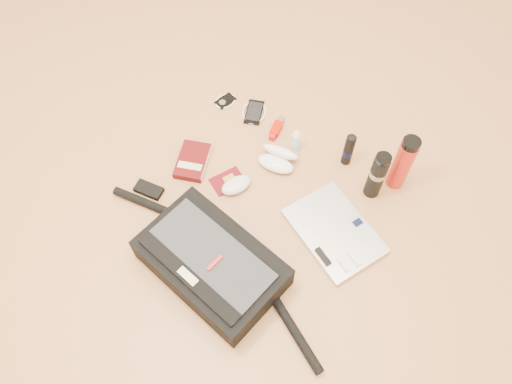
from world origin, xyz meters
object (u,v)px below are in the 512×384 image
at_px(laptop, 334,232).
at_px(book, 193,161).
at_px(messenger_bag, 211,263).
at_px(thermos_red, 403,163).
at_px(thermos_black, 377,175).

distance_m(laptop, book, 0.61).
xyz_separation_m(messenger_bag, thermos_red, (0.35, 0.69, 0.07)).
relative_size(messenger_bag, thermos_red, 3.78).
height_order(laptop, book, laptop).
relative_size(messenger_bag, thermos_black, 4.28).
xyz_separation_m(thermos_black, thermos_red, (0.05, 0.09, 0.01)).
height_order(thermos_black, thermos_red, thermos_red).
relative_size(thermos_black, thermos_red, 0.88).
bearing_deg(book, messenger_bag, -66.09).
distance_m(messenger_bag, thermos_black, 0.67).
distance_m(book, thermos_red, 0.80).
distance_m(messenger_bag, book, 0.46).
relative_size(book, thermos_red, 0.77).
bearing_deg(thermos_red, laptop, -103.15).
bearing_deg(book, thermos_red, 5.63).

